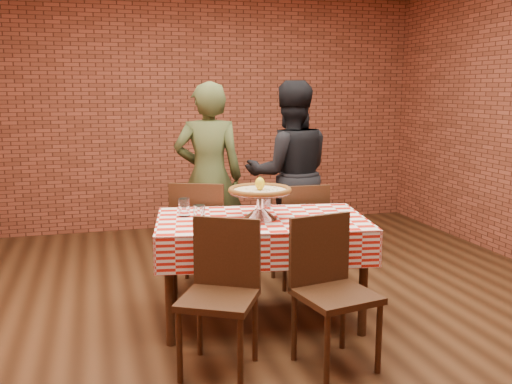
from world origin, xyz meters
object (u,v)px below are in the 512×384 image
pizza_stand (260,205)px  chair_far_left (203,234)px  water_glass_right (184,207)px  condiment_caddy (266,201)px  water_glass_left (199,215)px  chair_near_left (218,300)px  table (262,270)px  diner_black (290,174)px  chair_far_right (298,233)px  pizza (260,191)px  chair_near_right (336,295)px  diner_olive (209,177)px

pizza_stand → chair_far_left: bearing=108.0°
water_glass_right → condiment_caddy: 0.64m
condiment_caddy → water_glass_right: bearing=-145.7°
water_glass_right → water_glass_left: bearing=-77.2°
chair_near_left → pizza_stand: bearing=85.1°
water_glass_left → condiment_caddy: 0.66m
table → water_glass_right: water_glass_right is taller
diner_black → pizza_stand: bearing=70.2°
chair_near_left → diner_black: (1.11, 1.92, 0.42)m
chair_far_right → diner_black: size_ratio=0.51×
pizza → chair_far_right: (0.55, 0.69, -0.52)m
water_glass_left → chair_far_right: bearing=36.5°
chair_near_right → table: bearing=94.7°
condiment_caddy → diner_olive: (-0.23, 1.04, 0.04)m
chair_near_left → chair_far_left: chair_far_left is taller
pizza_stand → water_glass_left: 0.44m
water_glass_left → condiment_caddy: bearing=30.3°
diner_olive → water_glass_right: bearing=80.6°
chair_far_right → diner_olive: size_ratio=0.51×
diner_black → pizza: bearing=70.2°
chair_far_right → water_glass_right: bearing=25.6°
chair_near_right → diner_olive: size_ratio=0.52×
table → condiment_caddy: size_ratio=11.28×
chair_far_left → diner_black: 1.10m
chair_near_right → chair_far_left: bearing=96.7°
water_glass_right → chair_far_left: chair_far_left is taller
table → chair_near_right: chair_near_right is taller
water_glass_right → diner_olive: diner_olive is taller
diner_black → water_glass_right: bearing=49.4°
diner_black → chair_far_right: bearing=86.6°
chair_far_right → chair_near_right: bearing=80.2°
condiment_caddy → table: bearing=-84.1°
table → pizza: 0.58m
water_glass_left → water_glass_right: 0.27m
water_glass_left → diner_olive: bearing=76.1°
pizza → condiment_caddy: pizza is taller
pizza → diner_olive: bearing=94.4°
water_glass_right → chair_far_right: bearing=23.8°
pizza_stand → chair_near_left: 0.90m
pizza_stand → chair_near_right: bearing=-73.2°
pizza → chair_near_left: (-0.45, -0.67, -0.51)m
chair_far_right → table: bearing=53.7°
pizza → chair_near_right: pizza is taller
water_glass_left → chair_near_right: 1.09m
pizza_stand → chair_near_left: (-0.45, -0.67, -0.41)m
water_glass_right → condiment_caddy: (0.63, 0.07, -0.00)m
water_glass_right → diner_olive: bearing=70.2°
table → chair_near_left: (-0.47, -0.68, 0.07)m
water_glass_right → diner_black: diner_black is taller
chair_near_left → diner_olive: bearing=109.1°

